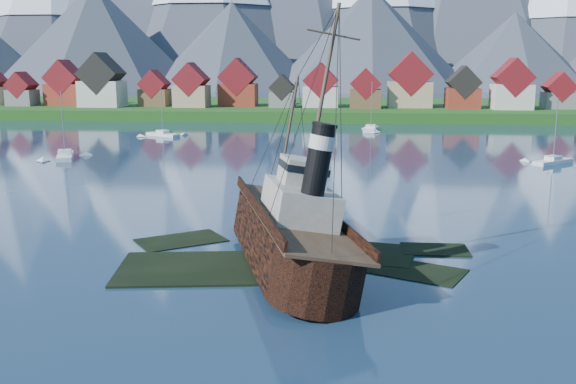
# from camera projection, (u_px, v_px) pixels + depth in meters

# --- Properties ---
(ground) EXTENTS (1400.00, 1400.00, 0.00)m
(ground) POSITION_uv_depth(u_px,v_px,m) (266.00, 262.00, 55.19)
(ground) COLOR #1A314B
(ground) RESTS_ON ground
(shoal) EXTENTS (31.71, 21.24, 1.14)m
(shoal) POSITION_uv_depth(u_px,v_px,m) (288.00, 259.00, 57.19)
(shoal) COLOR black
(shoal) RESTS_ON ground
(shore_bank) EXTENTS (600.00, 80.00, 3.20)m
(shore_bank) POSITION_uv_depth(u_px,v_px,m) (328.00, 113.00, 221.10)
(shore_bank) COLOR #184112
(shore_bank) RESTS_ON ground
(seawall) EXTENTS (600.00, 2.50, 2.00)m
(seawall) POSITION_uv_depth(u_px,v_px,m) (324.00, 123.00, 184.01)
(seawall) COLOR #3F3D38
(seawall) RESTS_ON ground
(town) EXTENTS (250.96, 16.69, 17.30)m
(town) POSITION_uv_depth(u_px,v_px,m) (223.00, 88.00, 204.97)
(town) COLOR maroon
(town) RESTS_ON ground
(tugboat_wreck) EXTENTS (6.69, 28.84, 22.86)m
(tugboat_wreck) POSITION_uv_depth(u_px,v_px,m) (287.00, 228.00, 55.34)
(tugboat_wreck) COLOR black
(tugboat_wreck) RESTS_ON ground
(sailboat_a) EXTENTS (6.15, 10.51, 12.56)m
(sailboat_a) POSITION_uv_depth(u_px,v_px,m) (65.00, 157.00, 115.31)
(sailboat_a) COLOR white
(sailboat_a) RESTS_ON ground
(sailboat_c) EXTENTS (9.02, 6.68, 11.80)m
(sailboat_c) POSITION_uv_depth(u_px,v_px,m) (163.00, 135.00, 149.98)
(sailboat_c) COLOR white
(sailboat_c) RESTS_ON ground
(sailboat_d) EXTENTS (7.94, 7.10, 11.66)m
(sailboat_d) POSITION_uv_depth(u_px,v_px,m) (553.00, 162.00, 108.73)
(sailboat_d) COLOR white
(sailboat_d) RESTS_ON ground
(sailboat_e) EXTENTS (4.34, 11.40, 12.89)m
(sailboat_e) POSITION_uv_depth(u_px,v_px,m) (371.00, 130.00, 161.80)
(sailboat_e) COLOR white
(sailboat_e) RESTS_ON ground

